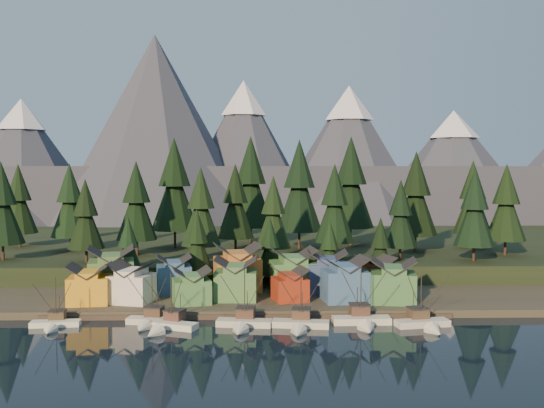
{
  "coord_description": "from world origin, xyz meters",
  "views": [
    {
      "loc": [
        2.48,
        -100.68,
        29.27
      ],
      "look_at": [
        5.29,
        30.0,
        21.44
      ],
      "focal_mm": 40.0,
      "sensor_mm": 36.0,
      "label": 1
    }
  ],
  "objects_px": {
    "boat_0": "(54,318)",
    "boat_4": "(300,317)",
    "house_front_1": "(132,281)",
    "house_back_1": "(174,273)",
    "boat_3": "(243,316)",
    "house_front_0": "(89,283)",
    "house_back_0": "(111,269)",
    "boat_5": "(363,313)",
    "boat_1": "(149,314)",
    "boat_2": "(166,319)",
    "boat_6": "(425,316)"
  },
  "relations": [
    {
      "from": "boat_0",
      "to": "boat_3",
      "type": "relative_size",
      "value": 0.86
    },
    {
      "from": "house_front_1",
      "to": "house_back_0",
      "type": "distance_m",
      "value": 10.35
    },
    {
      "from": "boat_3",
      "to": "boat_6",
      "type": "xyz_separation_m",
      "value": [
        33.28,
        -0.86,
        0.03
      ]
    },
    {
      "from": "boat_0",
      "to": "house_front_1",
      "type": "bearing_deg",
      "value": 45.91
    },
    {
      "from": "boat_6",
      "to": "house_front_0",
      "type": "relative_size",
      "value": 1.31
    },
    {
      "from": "boat_2",
      "to": "boat_6",
      "type": "distance_m",
      "value": 47.19
    },
    {
      "from": "boat_0",
      "to": "boat_4",
      "type": "bearing_deg",
      "value": -7.43
    },
    {
      "from": "boat_1",
      "to": "house_front_0",
      "type": "relative_size",
      "value": 1.24
    },
    {
      "from": "boat_2",
      "to": "house_back_1",
      "type": "xyz_separation_m",
      "value": [
        -2.16,
        25.79,
        3.85
      ]
    },
    {
      "from": "boat_0",
      "to": "house_front_0",
      "type": "relative_size",
      "value": 1.12
    },
    {
      "from": "boat_6",
      "to": "house_back_0",
      "type": "relative_size",
      "value": 1.03
    },
    {
      "from": "boat_1",
      "to": "boat_3",
      "type": "bearing_deg",
      "value": 2.49
    },
    {
      "from": "boat_5",
      "to": "house_front_1",
      "type": "distance_m",
      "value": 47.68
    },
    {
      "from": "house_front_1",
      "to": "house_back_1",
      "type": "relative_size",
      "value": 1.09
    },
    {
      "from": "boat_6",
      "to": "house_front_0",
      "type": "xyz_separation_m",
      "value": [
        -65.12,
        14.74,
        3.56
      ]
    },
    {
      "from": "boat_6",
      "to": "boat_5",
      "type": "bearing_deg",
      "value": 159.4
    },
    {
      "from": "boat_5",
      "to": "house_front_1",
      "type": "bearing_deg",
      "value": 162.07
    },
    {
      "from": "house_front_1",
      "to": "boat_2",
      "type": "bearing_deg",
      "value": -45.57
    },
    {
      "from": "boat_6",
      "to": "house_front_1",
      "type": "bearing_deg",
      "value": 154.37
    },
    {
      "from": "boat_0",
      "to": "boat_4",
      "type": "relative_size",
      "value": 0.85
    },
    {
      "from": "boat_3",
      "to": "house_front_1",
      "type": "relative_size",
      "value": 1.21
    },
    {
      "from": "house_back_0",
      "to": "boat_2",
      "type": "bearing_deg",
      "value": -69.31
    },
    {
      "from": "house_front_1",
      "to": "house_back_0",
      "type": "xyz_separation_m",
      "value": [
        -6.19,
        8.22,
        1.14
      ]
    },
    {
      "from": "boat_3",
      "to": "boat_4",
      "type": "height_order",
      "value": "boat_3"
    },
    {
      "from": "house_front_0",
      "to": "house_front_1",
      "type": "height_order",
      "value": "house_front_1"
    },
    {
      "from": "boat_0",
      "to": "house_back_0",
      "type": "xyz_separation_m",
      "value": [
        5.11,
        22.31,
        5.18
      ]
    },
    {
      "from": "boat_1",
      "to": "house_back_0",
      "type": "relative_size",
      "value": 0.97
    },
    {
      "from": "house_front_0",
      "to": "house_back_0",
      "type": "height_order",
      "value": "house_back_0"
    },
    {
      "from": "boat_0",
      "to": "house_front_0",
      "type": "bearing_deg",
      "value": 72.52
    },
    {
      "from": "boat_0",
      "to": "house_back_1",
      "type": "distance_m",
      "value": 30.62
    },
    {
      "from": "house_front_1",
      "to": "house_back_1",
      "type": "height_order",
      "value": "house_back_1"
    },
    {
      "from": "boat_5",
      "to": "house_front_1",
      "type": "relative_size",
      "value": 1.29
    },
    {
      "from": "house_front_1",
      "to": "boat_4",
      "type": "bearing_deg",
      "value": -11.32
    },
    {
      "from": "boat_5",
      "to": "house_back_1",
      "type": "height_order",
      "value": "boat_5"
    },
    {
      "from": "boat_0",
      "to": "boat_5",
      "type": "bearing_deg",
      "value": -4.91
    },
    {
      "from": "boat_1",
      "to": "boat_3",
      "type": "distance_m",
      "value": 17.65
    },
    {
      "from": "boat_3",
      "to": "house_front_1",
      "type": "bearing_deg",
      "value": 155.08
    },
    {
      "from": "boat_1",
      "to": "house_front_0",
      "type": "bearing_deg",
      "value": 150.47
    },
    {
      "from": "boat_0",
      "to": "house_front_0",
      "type": "distance_m",
      "value": 14.02
    },
    {
      "from": "boat_6",
      "to": "boat_4",
      "type": "bearing_deg",
      "value": 169.92
    },
    {
      "from": "house_front_0",
      "to": "house_back_0",
      "type": "distance_m",
      "value": 9.51
    },
    {
      "from": "boat_6",
      "to": "house_back_1",
      "type": "distance_m",
      "value": 55.7
    },
    {
      "from": "boat_4",
      "to": "house_front_1",
      "type": "xyz_separation_m",
      "value": [
        -33.75,
        15.71,
        3.77
      ]
    },
    {
      "from": "boat_2",
      "to": "house_front_0",
      "type": "relative_size",
      "value": 1.29
    },
    {
      "from": "boat_5",
      "to": "house_back_0",
      "type": "distance_m",
      "value": 56.36
    },
    {
      "from": "boat_5",
      "to": "boat_6",
      "type": "relative_size",
      "value": 1.06
    },
    {
      "from": "boat_1",
      "to": "house_front_0",
      "type": "xyz_separation_m",
      "value": [
        -14.32,
        11.68,
        3.66
      ]
    },
    {
      "from": "boat_1",
      "to": "house_back_0",
      "type": "xyz_separation_m",
      "value": [
        -12.04,
        20.83,
        4.9
      ]
    },
    {
      "from": "house_back_1",
      "to": "house_front_1",
      "type": "bearing_deg",
      "value": -138.04
    },
    {
      "from": "boat_1",
      "to": "boat_2",
      "type": "height_order",
      "value": "boat_2"
    }
  ]
}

